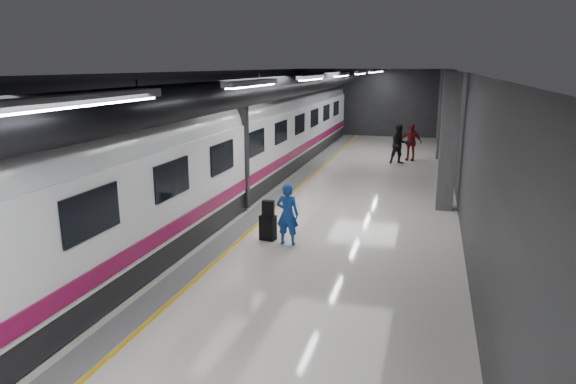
% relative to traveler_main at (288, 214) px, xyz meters
% --- Properties ---
extents(ground, '(40.00, 40.00, 0.00)m').
position_rel_traveler_main_xyz_m(ground, '(-0.41, 2.83, -0.84)').
color(ground, beige).
rests_on(ground, ground).
extents(platform_hall, '(10.02, 40.02, 4.51)m').
position_rel_traveler_main_xyz_m(platform_hall, '(-0.70, 3.78, 2.69)').
color(platform_hall, black).
rests_on(platform_hall, ground).
extents(train, '(3.05, 38.00, 4.05)m').
position_rel_traveler_main_xyz_m(train, '(-3.66, 2.83, 1.23)').
color(train, black).
rests_on(train, ground).
extents(traveler_main, '(0.62, 0.42, 1.69)m').
position_rel_traveler_main_xyz_m(traveler_main, '(0.00, 0.00, 0.00)').
color(traveler_main, '#1745AF').
rests_on(traveler_main, ground).
extents(suitcase_main, '(0.47, 0.34, 0.70)m').
position_rel_traveler_main_xyz_m(suitcase_main, '(-0.62, 0.19, -0.49)').
color(suitcase_main, black).
rests_on(suitcase_main, ground).
extents(shoulder_bag, '(0.34, 0.19, 0.43)m').
position_rel_traveler_main_xyz_m(shoulder_bag, '(-0.60, 0.18, 0.08)').
color(shoulder_bag, black).
rests_on(shoulder_bag, suitcase_main).
extents(traveler_far_a, '(1.14, 1.03, 1.93)m').
position_rel_traveler_main_xyz_m(traveler_far_a, '(2.09, 12.78, 0.12)').
color(traveler_far_a, black).
rests_on(traveler_far_a, ground).
extents(traveler_far_b, '(1.18, 0.69, 1.88)m').
position_rel_traveler_main_xyz_m(traveler_far_b, '(2.59, 13.88, 0.10)').
color(traveler_far_b, maroon).
rests_on(traveler_far_b, ground).
extents(suitcase_far, '(0.32, 0.23, 0.44)m').
position_rel_traveler_main_xyz_m(suitcase_far, '(1.71, 16.51, -0.63)').
color(suitcase_far, black).
rests_on(suitcase_far, ground).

